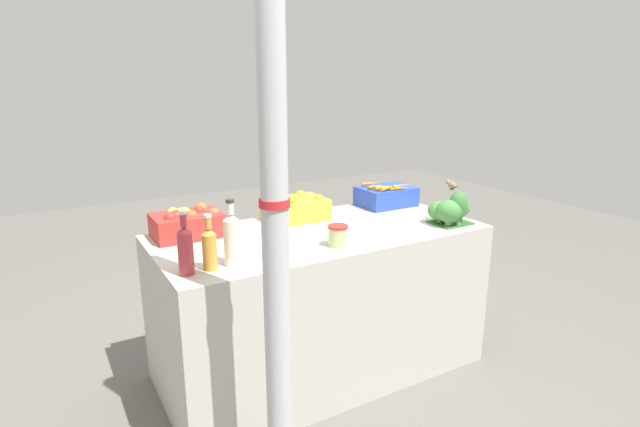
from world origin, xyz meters
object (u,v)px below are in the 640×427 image
Objects in this scene: juice_bottle_ruby at (185,248)px; juice_bottle_cloudy at (232,238)px; orange_crate at (294,207)px; broccoli_pile at (451,210)px; juice_bottle_amber at (209,247)px; support_pole at (275,233)px; pickle_jar at (338,236)px; carrot_crate at (386,196)px; sparrow_bird at (452,185)px; apple_crate at (188,222)px.

juice_bottle_ruby is 0.21m from juice_bottle_cloudy.
broccoli_pile reaches higher than orange_crate.
juice_bottle_amber is (-0.70, -0.54, 0.03)m from orange_crate.
support_pole is 7.40× the size of juice_bottle_cloudy.
broccoli_pile is at bearing -0.48° from pickle_jar.
carrot_crate is 1.39m from juice_bottle_cloudy.
juice_bottle_amber is 1.47m from sparrow_bird.
sparrow_bird is at bearing 20.12° from support_pole.
broccoli_pile is 1.33m from juice_bottle_cloudy.
juice_bottle_cloudy is (-1.33, 0.02, 0.04)m from broccoli_pile.
pickle_jar is (0.66, -0.01, -0.05)m from juice_bottle_amber.
juice_bottle_ruby is at bearing -106.69° from apple_crate.
pickle_jar is at bearing -1.18° from juice_bottle_cloudy.
orange_crate is at bearing 37.81° from juice_bottle_amber.
broccoli_pile is 0.87× the size of juice_bottle_ruby.
juice_bottle_cloudy is 2.85× the size of pickle_jar.
support_pole is 6.38× the size of apple_crate.
carrot_crate is 0.54m from sparrow_bird.
juice_bottle_amber is at bearing 102.83° from sparrow_bird.
juice_bottle_cloudy is 2.29× the size of sparrow_bird.
broccoli_pile is 1.54m from juice_bottle_ruby.
sparrow_bird reaches higher than broccoli_pile.
apple_crate is 3.30× the size of pickle_jar.
apple_crate is 1.00× the size of orange_crate.
apple_crate reaches higher than pickle_jar.
broccoli_pile is 1.82× the size of sparrow_bird.
apple_crate is 0.82m from pickle_jar.
apple_crate is 1.49m from broccoli_pile.
juice_bottle_amber is at bearing -158.99° from carrot_crate.
support_pole reaches higher than juice_bottle_cloudy.
apple_crate is at bearing 92.27° from support_pole.
juice_bottle_ruby reaches higher than broccoli_pile.
pickle_jar is at bearing -93.69° from orange_crate.
orange_crate is 2.65× the size of sparrow_bird.
juice_bottle_ruby is (-0.16, -0.54, 0.04)m from apple_crate.
juice_bottle_ruby is at bearing -146.02° from orange_crate.
juice_bottle_ruby is (-0.20, 0.48, -0.17)m from support_pole.
juice_bottle_amber is (-1.39, -0.53, 0.04)m from carrot_crate.
broccoli_pile reaches higher than pickle_jar.
juice_bottle_amber reaches higher than pickle_jar.
orange_crate reaches higher than pickle_jar.
juice_bottle_amber is at bearing 179.28° from broccoli_pile.
sparrow_bird is (0.03, 0.04, 0.14)m from broccoli_pile.
support_pole is at bearing -78.50° from juice_bottle_amber.
sparrow_bird is at bearing -81.76° from carrot_crate.
sparrow_bird reaches higher than carrot_crate.
juice_bottle_ruby is at bearing 179.14° from pickle_jar.
support_pole is at bearing -120.51° from orange_crate.
pickle_jar is at bearing 39.52° from support_pole.
sparrow_bird is at bearing 0.89° from juice_bottle_amber.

